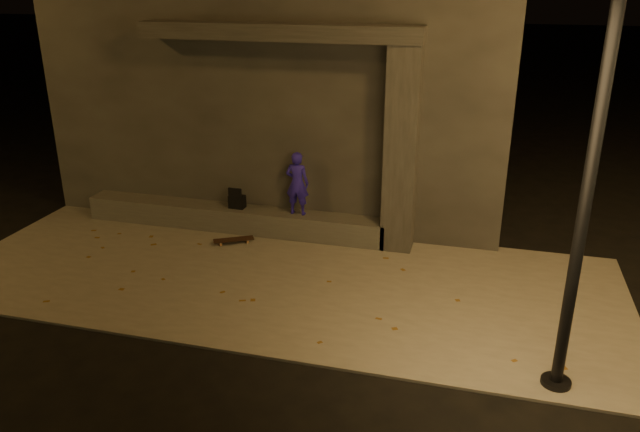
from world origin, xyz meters
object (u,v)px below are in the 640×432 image
(street_lamp_0, at_px, (613,37))
(backpack, at_px, (237,201))
(column, at_px, (401,151))
(skateboarder, at_px, (297,183))
(skateboard, at_px, (234,240))

(street_lamp_0, bearing_deg, backpack, 147.44)
(column, xyz_separation_m, street_lamp_0, (2.49, -3.57, 2.30))
(skateboarder, xyz_separation_m, skateboard, (-1.04, -0.65, -0.98))
(backpack, bearing_deg, skateboard, -72.73)
(backpack, distance_m, street_lamp_0, 7.51)
(column, relative_size, skateboarder, 3.00)
(column, distance_m, skateboard, 3.47)
(skateboarder, relative_size, skateboard, 1.63)
(skateboarder, bearing_deg, skateboard, 32.32)
(backpack, relative_size, street_lamp_0, 0.06)
(skateboarder, distance_m, street_lamp_0, 6.43)
(skateboard, bearing_deg, street_lamp_0, -58.10)
(skateboarder, height_order, street_lamp_0, street_lamp_0)
(skateboard, height_order, street_lamp_0, street_lamp_0)
(backpack, distance_m, skateboard, 0.85)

